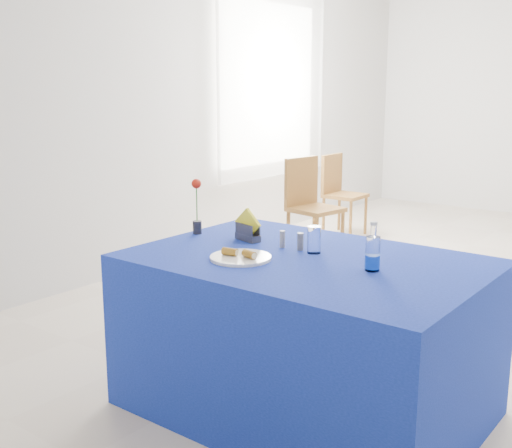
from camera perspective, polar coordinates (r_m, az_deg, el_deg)
The scene contains 15 objects.
floor at distance 5.06m, azimuth 18.61°, elevation -6.18°, with size 7.00×7.00×0.00m, color beige.
room_shell at distance 4.82m, azimuth 20.06°, elevation 13.98°, with size 7.00×7.00×7.00m.
window_pane at distance 6.68m, azimuth 1.18°, elevation 12.31°, with size 0.04×1.50×1.60m, color white.
curtain at distance 6.64m, azimuth 1.67°, elevation 12.30°, with size 0.04×1.75×1.85m, color white.
plate at distance 2.95m, azimuth -1.37°, elevation -3.01°, with size 0.28×0.28×0.01m, color white.
drinking_glass at distance 3.05m, azimuth 5.18°, elevation -1.40°, with size 0.06×0.06×0.13m, color white.
salt_shaker at distance 3.15m, azimuth 2.36°, elevation -1.35°, with size 0.03×0.03×0.09m, color gray.
pepper_shaker at distance 3.10m, azimuth 3.96°, elevation -1.57°, with size 0.03×0.03×0.09m, color slate.
blue_table at distance 3.10m, azimuth 4.42°, elevation -9.78°, with size 1.60×1.10×0.76m.
water_bottle at distance 2.80m, azimuth 10.33°, elevation -2.69°, with size 0.07×0.07×0.21m.
napkin_holder at distance 3.29m, azimuth -0.74°, elevation -0.65°, with size 0.16×0.09×0.17m.
rose_vase at distance 3.43m, azimuth -5.28°, elevation 1.52°, with size 0.05×0.05×0.30m.
chair_win_a at distance 5.83m, azimuth 4.75°, elevation 2.13°, with size 0.47×0.47×0.91m.
chair_win_b at distance 6.78m, azimuth 7.39°, elevation 3.16°, with size 0.37×0.37×0.84m.
banana_pieces at distance 2.93m, azimuth -1.45°, elevation -2.59°, with size 0.18×0.07×0.04m.
Camera 1 is at (1.50, -4.58, 1.54)m, focal length 45.00 mm.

